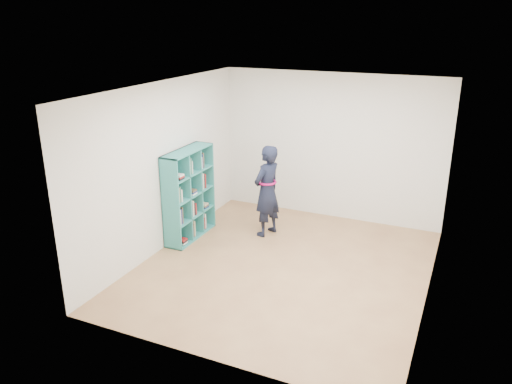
% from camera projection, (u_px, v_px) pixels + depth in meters
% --- Properties ---
extents(floor, '(4.50, 4.50, 0.00)m').
position_uv_depth(floor, '(284.00, 268.00, 7.31)').
color(floor, '#916342').
rests_on(floor, ground).
extents(ceiling, '(4.50, 4.50, 0.00)m').
position_uv_depth(ceiling, '(288.00, 89.00, 6.44)').
color(ceiling, white).
rests_on(ceiling, wall_back).
extents(wall_left, '(0.02, 4.50, 2.60)m').
position_uv_depth(wall_left, '(164.00, 167.00, 7.65)').
color(wall_left, silver).
rests_on(wall_left, floor).
extents(wall_right, '(0.02, 4.50, 2.60)m').
position_uv_depth(wall_right, '(438.00, 205.00, 6.11)').
color(wall_right, silver).
rests_on(wall_right, floor).
extents(wall_back, '(4.00, 0.02, 2.60)m').
position_uv_depth(wall_back, '(331.00, 147.00, 8.81)').
color(wall_back, silver).
rests_on(wall_back, floor).
extents(wall_front, '(4.00, 0.02, 2.60)m').
position_uv_depth(wall_front, '(205.00, 250.00, 4.94)').
color(wall_front, silver).
rests_on(wall_front, floor).
extents(bookshelf, '(0.33, 1.12, 1.49)m').
position_uv_depth(bookshelf, '(188.00, 195.00, 8.13)').
color(bookshelf, teal).
rests_on(bookshelf, floor).
extents(person, '(0.52, 0.65, 1.54)m').
position_uv_depth(person, '(267.00, 191.00, 8.20)').
color(person, black).
rests_on(person, floor).
extents(smartphone, '(0.03, 0.09, 0.12)m').
position_uv_depth(smartphone, '(264.00, 182.00, 8.32)').
color(smartphone, silver).
rests_on(smartphone, person).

